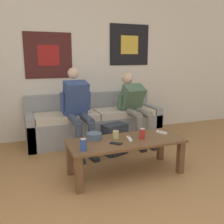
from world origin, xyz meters
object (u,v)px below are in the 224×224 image
at_px(person_seated_teen, 134,104).
at_px(game_controller_near_right, 129,139).
at_px(backpack, 115,140).
at_px(drink_can_blue, 83,145).
at_px(cell_phone, 116,143).
at_px(coffee_table, 126,145).
at_px(drink_can_red, 142,134).
at_px(couch, 95,123).
at_px(game_controller_near_left, 162,132).
at_px(ceramic_bowl, 94,136).
at_px(pillar_candle, 116,135).
at_px(person_seated_adult, 78,107).

relative_size(person_seated_teen, game_controller_near_right, 7.48).
relative_size(backpack, drink_can_blue, 3.52).
height_order(drink_can_blue, cell_phone, drink_can_blue).
bearing_deg(coffee_table, drink_can_red, -10.71).
bearing_deg(couch, game_controller_near_left, -69.84).
distance_m(ceramic_bowl, pillar_candle, 0.25).
xyz_separation_m(couch, ceramic_bowl, (-0.38, -1.22, 0.19)).
bearing_deg(coffee_table, ceramic_bowl, 154.51).
height_order(ceramic_bowl, pillar_candle, pillar_candle).
bearing_deg(drink_can_blue, ceramic_bowl, 55.74).
height_order(person_seated_adult, game_controller_near_right, person_seated_adult).
relative_size(backpack, pillar_candle, 4.12).
bearing_deg(backpack, coffee_table, -100.97).
relative_size(pillar_candle, drink_can_blue, 0.85).
height_order(person_seated_teen, cell_phone, person_seated_teen).
xyz_separation_m(ceramic_bowl, drink_can_blue, (-0.21, -0.31, 0.02)).
bearing_deg(game_controller_near_right, backpack, 82.78).
height_order(backpack, ceramic_bowl, ceramic_bowl).
relative_size(coffee_table, game_controller_near_right, 9.08).
height_order(person_seated_adult, person_seated_teen, person_seated_adult).
height_order(couch, person_seated_teen, person_seated_teen).
relative_size(person_seated_teen, drink_can_red, 8.92).
bearing_deg(game_controller_near_left, ceramic_bowl, 174.27).
relative_size(coffee_table, ceramic_bowl, 7.31).
relative_size(pillar_candle, game_controller_near_right, 0.72).
bearing_deg(coffee_table, game_controller_near_left, 7.75).
relative_size(person_seated_adult, game_controller_near_right, 8.18).
xyz_separation_m(coffee_table, drink_can_red, (0.20, -0.04, 0.13)).
distance_m(couch, pillar_candle, 1.31).
relative_size(couch, person_seated_teen, 1.99).
distance_m(coffee_table, game_controller_near_right, 0.09).
xyz_separation_m(couch, person_seated_adult, (-0.37, -0.37, 0.37)).
distance_m(person_seated_teen, cell_phone, 1.41).
xyz_separation_m(drink_can_blue, game_controller_near_left, (1.07, 0.22, -0.05)).
distance_m(coffee_table, drink_can_blue, 0.58).
bearing_deg(cell_phone, drink_can_blue, -170.33).
bearing_deg(game_controller_near_right, drink_can_blue, -166.50).
xyz_separation_m(person_seated_adult, person_seated_teen, (0.95, 0.06, -0.03)).
distance_m(coffee_table, cell_phone, 0.19).
relative_size(game_controller_near_right, cell_phone, 1.01).
bearing_deg(person_seated_adult, person_seated_teen, 3.47).
xyz_separation_m(person_seated_adult, drink_can_blue, (-0.23, -1.16, -0.16)).
bearing_deg(pillar_candle, person_seated_teen, 53.60).
relative_size(couch, drink_can_blue, 17.77).
bearing_deg(drink_can_blue, couch, 68.72).
xyz_separation_m(pillar_candle, game_controller_near_left, (0.62, -0.02, -0.03)).
bearing_deg(drink_can_blue, cell_phone, 9.67).
height_order(person_seated_teen, game_controller_near_right, person_seated_teen).
bearing_deg(pillar_candle, ceramic_bowl, 164.43).
height_order(coffee_table, person_seated_teen, person_seated_teen).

